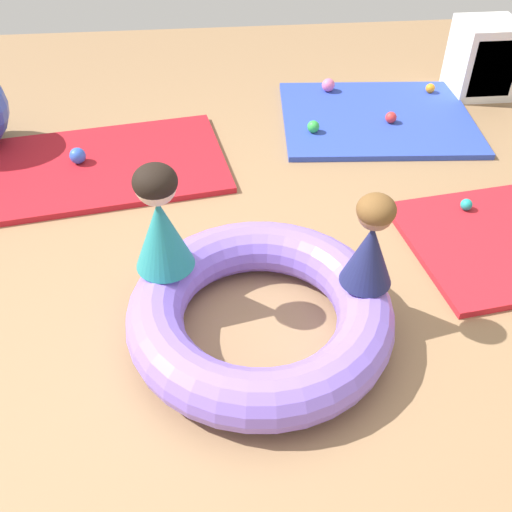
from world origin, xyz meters
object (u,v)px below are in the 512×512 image
at_px(play_ball_teal, 466,205).
at_px(play_ball_pink, 328,85).
at_px(child_in_navy, 371,242).
at_px(play_ball_orange, 430,88).
at_px(play_ball_red, 391,117).
at_px(inflatable_cushion, 260,313).
at_px(play_ball_green, 313,127).
at_px(storage_cube, 484,59).
at_px(play_ball_blue, 78,156).
at_px(child_in_teal, 160,220).

bearing_deg(play_ball_teal, play_ball_pink, 106.86).
relative_size(child_in_navy, play_ball_orange, 6.32).
bearing_deg(play_ball_red, inflatable_cushion, -121.19).
bearing_deg(play_ball_green, play_ball_pink, 70.29).
distance_m(child_in_navy, play_ball_teal, 1.20).
bearing_deg(play_ball_orange, child_in_navy, -115.64).
relative_size(inflatable_cushion, play_ball_orange, 16.76).
xyz_separation_m(play_ball_pink, play_ball_teal, (0.50, -1.66, -0.02)).
xyz_separation_m(play_ball_teal, play_ball_red, (-0.15, 1.10, 0.01)).
height_order(play_ball_teal, storage_cube, storage_cube).
bearing_deg(child_in_navy, play_ball_teal, -117.25).
bearing_deg(play_ball_teal, play_ball_red, 97.77).
bearing_deg(child_in_navy, inflatable_cushion, 23.51).
bearing_deg(play_ball_blue, child_in_teal, -65.19).
xyz_separation_m(play_ball_pink, play_ball_blue, (-1.84, -0.91, 0.00)).
bearing_deg(play_ball_teal, storage_cube, 66.22).
relative_size(child_in_navy, child_in_teal, 0.86).
distance_m(play_ball_red, storage_cube, 1.01).
height_order(play_ball_teal, play_ball_blue, play_ball_blue).
distance_m(play_ball_orange, play_ball_teal, 1.59).
xyz_separation_m(child_in_navy, play_ball_red, (0.67, 1.88, -0.41)).
relative_size(child_in_teal, play_ball_teal, 7.76).
distance_m(child_in_teal, play_ball_green, 1.92).
relative_size(play_ball_orange, play_ball_green, 0.85).
height_order(play_ball_green, play_ball_red, play_ball_green).
bearing_deg(play_ball_red, play_ball_blue, -171.17).
bearing_deg(play_ball_teal, child_in_navy, -136.64).
distance_m(inflatable_cushion, play_ball_green, 1.91).
bearing_deg(play_ball_orange, child_in_teal, -133.57).
xyz_separation_m(play_ball_pink, play_ball_green, (-0.23, -0.65, -0.01)).
bearing_deg(child_in_teal, play_ball_orange, 125.20).
xyz_separation_m(play_ball_red, storage_cube, (0.85, 0.50, 0.20)).
relative_size(inflatable_cushion, child_in_teal, 2.28).
xyz_separation_m(inflatable_cushion, play_ball_teal, (1.31, 0.81, -0.06)).
distance_m(child_in_teal, storage_cube, 3.27).
bearing_deg(storage_cube, play_ball_orange, -174.93).
height_order(inflatable_cushion, play_ball_teal, inflatable_cushion).
relative_size(play_ball_green, play_ball_red, 1.05).
relative_size(inflatable_cushion, storage_cube, 2.20).
distance_m(inflatable_cushion, play_ball_pink, 2.60).
xyz_separation_m(inflatable_cushion, play_ball_red, (1.16, 1.91, -0.05)).
distance_m(child_in_teal, play_ball_orange, 2.98).
height_order(child_in_teal, play_ball_orange, child_in_teal).
bearing_deg(child_in_navy, play_ball_red, -90.34).
bearing_deg(play_ball_orange, play_ball_teal, -100.85).
xyz_separation_m(child_in_teal, play_ball_red, (1.58, 1.67, -0.44)).
xyz_separation_m(child_in_teal, storage_cube, (2.43, 2.17, -0.24)).
bearing_deg(storage_cube, play_ball_teal, -113.78).
relative_size(play_ball_green, play_ball_teal, 1.25).
relative_size(child_in_navy, play_ball_blue, 4.41).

